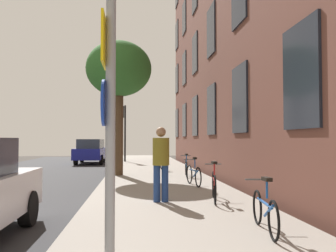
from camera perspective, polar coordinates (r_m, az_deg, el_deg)
The scene contains 14 objects.
ground_plane at distance 16.00m, azimuth -14.62°, elevation -7.82°, with size 41.80×41.80×0.00m, color #332D28.
road_asphalt at distance 16.46m, azimuth -21.92°, elevation -7.55°, with size 7.00×38.00×0.01m, color #2D2D30.
sidewalk at distance 15.82m, azimuth -1.89°, elevation -7.73°, with size 4.20×38.00×0.12m, color gray.
building_facade at distance 16.63m, azimuth 7.67°, elevation 17.95°, with size 0.56×27.00×14.58m.
sign_post at distance 4.44m, azimuth -9.29°, elevation 2.47°, with size 0.15×0.60×3.25m.
traffic_light at distance 25.00m, azimuth -6.94°, elevation 0.46°, with size 0.43×0.24×3.82m.
tree_near at distance 15.72m, azimuth -7.69°, elevation 8.58°, with size 2.76×2.76×5.65m.
bicycle_0 at distance 6.18m, azimuth 14.89°, elevation -12.65°, with size 0.42×1.66×0.89m.
bicycle_1 at distance 8.98m, azimuth 7.22°, elevation -9.18°, with size 0.47×1.69×0.96m.
bicycle_2 at distance 11.91m, azimuth 4.03°, elevation -7.55°, with size 0.42×1.62×0.92m.
bicycle_3 at distance 14.90m, azimuth 2.87°, elevation -6.47°, with size 0.42×1.61×0.92m.
bicycle_4 at distance 17.79m, azimuth -0.82°, elevation -5.80°, with size 0.42×1.61×0.89m.
pedestrian_0 at distance 8.74m, azimuth -1.11°, elevation -5.18°, with size 0.44×0.44×1.78m.
car_1 at distance 24.84m, azimuth -11.92°, elevation -3.85°, with size 1.92×4.39×1.62m.
Camera 1 is at (0.15, -0.71, 1.60)m, focal length 39.02 mm.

